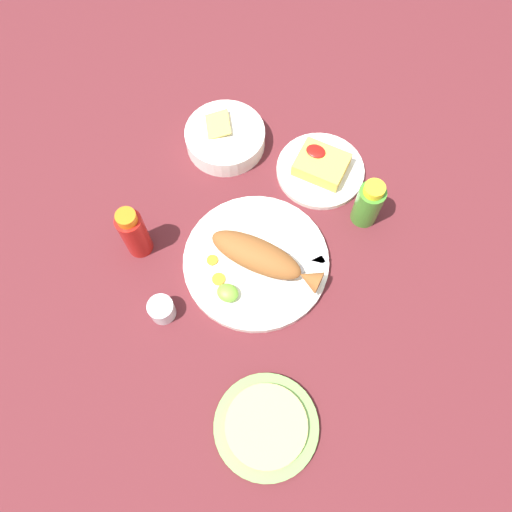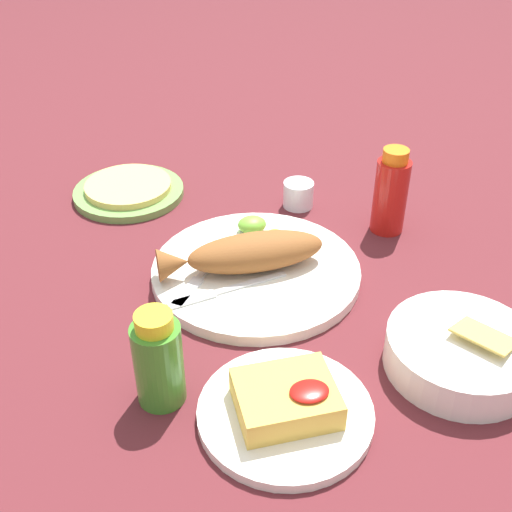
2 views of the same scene
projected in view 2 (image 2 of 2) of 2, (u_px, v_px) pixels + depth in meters
ground_plane at (256, 276)px, 1.00m from camera, size 4.00×4.00×0.00m
main_plate at (256, 271)px, 0.99m from camera, size 0.32×0.32×0.02m
fried_fish at (247, 253)px, 0.97m from camera, size 0.25×0.08×0.06m
fork_near at (220, 292)px, 0.93m from camera, size 0.18×0.05×0.00m
fork_far at (202, 275)px, 0.96m from camera, size 0.12×0.16×0.00m
carrot_slice_near at (300, 243)px, 1.04m from camera, size 0.02×0.02×0.00m
carrot_slice_mid at (275, 235)px, 1.06m from camera, size 0.03×0.03×0.00m
lime_wedge_main at (252, 225)px, 1.06m from camera, size 0.05×0.04×0.03m
hot_sauce_bottle_red at (391, 193)px, 1.07m from camera, size 0.06×0.06×0.15m
hot_sauce_bottle_green at (158, 360)px, 0.76m from camera, size 0.06×0.06×0.13m
salt_cup at (298, 196)px, 1.16m from camera, size 0.05×0.05×0.05m
side_plate_fries at (285, 413)px, 0.76m from camera, size 0.21×0.21×0.01m
fries_pile at (287, 398)px, 0.75m from camera, size 0.12×0.09×0.04m
guacamole_bowl at (461, 350)px, 0.82m from camera, size 0.19×0.19×0.06m
tortilla_plate at (129, 192)px, 1.20m from camera, size 0.20×0.20×0.01m
tortilla_stack at (128, 186)px, 1.19m from camera, size 0.16×0.16×0.01m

